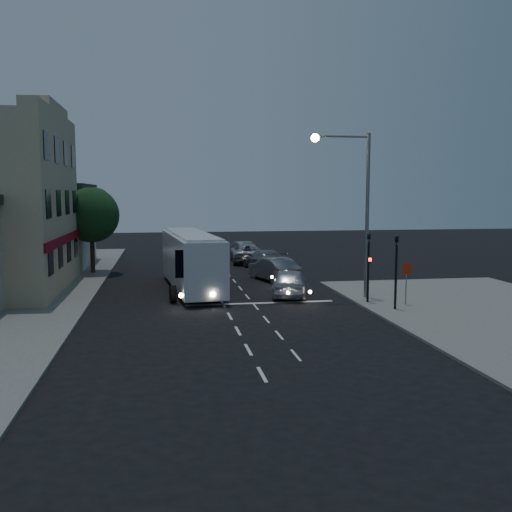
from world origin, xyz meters
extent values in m
plane|color=black|center=(0.00, 0.00, 0.00)|extent=(120.00, 120.00, 0.00)
cube|color=silver|center=(0.00, -10.00, 0.01)|extent=(0.12, 1.60, 0.01)
cube|color=silver|center=(0.00, -7.00, 0.01)|extent=(0.12, 1.60, 0.01)
cube|color=silver|center=(0.00, -4.00, 0.01)|extent=(0.12, 1.60, 0.01)
cube|color=silver|center=(0.00, -1.00, 0.01)|extent=(0.12, 1.60, 0.01)
cube|color=silver|center=(0.00, 2.00, 0.01)|extent=(0.12, 1.60, 0.01)
cube|color=silver|center=(0.00, 5.00, 0.01)|extent=(0.12, 1.60, 0.01)
cube|color=silver|center=(0.00, 8.00, 0.01)|extent=(0.12, 1.60, 0.01)
cube|color=silver|center=(0.00, 11.00, 0.01)|extent=(0.12, 1.60, 0.01)
cube|color=silver|center=(0.00, 14.00, 0.01)|extent=(0.12, 1.60, 0.01)
cube|color=silver|center=(0.00, 17.00, 0.01)|extent=(0.12, 1.60, 0.01)
cube|color=silver|center=(1.60, -8.00, 0.01)|extent=(0.10, 1.50, 0.01)
cube|color=silver|center=(1.60, -5.00, 0.01)|extent=(0.10, 1.50, 0.01)
cube|color=silver|center=(1.60, -2.00, 0.01)|extent=(0.10, 1.50, 0.01)
cube|color=silver|center=(1.60, 1.00, 0.01)|extent=(0.10, 1.50, 0.01)
cube|color=silver|center=(1.60, 4.00, 0.01)|extent=(0.10, 1.50, 0.01)
cube|color=silver|center=(1.60, 7.00, 0.01)|extent=(0.10, 1.50, 0.01)
cube|color=silver|center=(1.60, 10.00, 0.01)|extent=(0.10, 1.50, 0.01)
cube|color=silver|center=(1.60, 13.00, 0.01)|extent=(0.10, 1.50, 0.01)
cube|color=silver|center=(1.60, 16.00, 0.01)|extent=(0.10, 1.50, 0.01)
cube|color=silver|center=(1.60, 19.00, 0.01)|extent=(0.10, 1.50, 0.01)
cube|color=silver|center=(2.00, 2.00, 0.01)|extent=(8.00, 0.35, 0.01)
cube|color=silver|center=(-1.43, 6.80, 1.85)|extent=(3.40, 11.57, 3.04)
cube|color=silver|center=(-1.43, 6.80, 3.42)|extent=(2.99, 11.16, 0.17)
cube|color=black|center=(-1.43, 1.14, 2.33)|extent=(2.19, 0.31, 1.43)
cube|color=black|center=(-0.23, 7.27, 2.47)|extent=(0.90, 9.47, 0.86)
cube|color=black|center=(-2.63, 7.27, 2.47)|extent=(0.90, 9.47, 0.86)
cube|color=maroon|center=(-0.23, 7.75, 1.43)|extent=(0.50, 5.21, 1.33)
cube|color=maroon|center=(-2.64, 7.75, 1.43)|extent=(0.50, 5.21, 1.33)
cylinder|color=black|center=(-2.62, 2.81, 0.48)|extent=(0.42, 0.98, 0.95)
cylinder|color=black|center=(-0.24, 2.81, 0.48)|extent=(0.42, 0.98, 0.95)
cylinder|color=black|center=(-2.62, 9.17, 0.48)|extent=(0.42, 0.98, 0.95)
cylinder|color=black|center=(-0.24, 9.17, 0.48)|extent=(0.42, 0.98, 0.95)
cylinder|color=black|center=(-2.62, 10.79, 0.48)|extent=(0.42, 0.98, 0.95)
cylinder|color=black|center=(-0.24, 10.79, 0.48)|extent=(0.42, 0.98, 0.95)
cylinder|color=#FFF2CC|center=(-2.24, 1.08, 0.71)|extent=(0.25, 0.07, 0.25)
cylinder|color=#FFF2CC|center=(-0.62, 1.08, 0.71)|extent=(0.25, 0.07, 0.25)
imported|color=silver|center=(3.99, 3.80, 0.80)|extent=(2.87, 4.98, 1.59)
imported|color=gray|center=(4.23, 9.63, 0.80)|extent=(2.99, 5.14, 1.60)
imported|color=gray|center=(4.61, 15.47, 0.78)|extent=(3.03, 5.66, 1.56)
imported|color=#A8A9B0|center=(4.00, 20.29, 0.80)|extent=(3.05, 5.96, 1.61)
imported|color=gray|center=(4.26, 25.56, 0.68)|extent=(2.37, 4.36, 1.36)
cylinder|color=black|center=(7.60, 0.80, 1.72)|extent=(0.12, 0.12, 3.20)
imported|color=black|center=(7.60, 0.80, 3.77)|extent=(0.15, 0.18, 0.90)
cube|color=black|center=(7.60, 0.62, 2.42)|extent=(0.25, 0.12, 0.30)
cube|color=#FF0C0C|center=(7.60, 0.55, 2.42)|extent=(0.16, 0.02, 0.18)
cylinder|color=black|center=(8.30, -1.20, 1.72)|extent=(0.12, 0.12, 3.20)
imported|color=black|center=(8.30, -1.20, 3.77)|extent=(0.18, 0.15, 0.90)
cylinder|color=slate|center=(9.30, -0.20, 1.12)|extent=(0.06, 0.06, 2.00)
cube|color=#AC2409|center=(9.30, -0.27, 2.02)|extent=(0.45, 0.03, 0.60)
cylinder|color=slate|center=(8.00, 2.20, 4.62)|extent=(0.20, 0.20, 9.00)
cylinder|color=slate|center=(6.50, 2.20, 8.92)|extent=(3.00, 0.12, 0.12)
sphere|color=#FFBF59|center=(5.00, 2.20, 8.82)|extent=(0.44, 0.44, 0.44)
cube|color=tan|center=(-9.50, 8.00, 10.37)|extent=(1.00, 12.00, 0.50)
cube|color=tan|center=(-9.50, 8.00, 10.87)|extent=(1.00, 6.00, 0.50)
cube|color=maroon|center=(-8.95, 8.00, 3.12)|extent=(0.15, 12.00, 0.50)
cube|color=black|center=(-8.98, 3.50, 2.32)|extent=(0.06, 1.30, 1.50)
cube|color=black|center=(-8.98, 6.50, 2.32)|extent=(0.06, 1.30, 1.50)
cube|color=black|center=(-8.98, 9.50, 2.32)|extent=(0.06, 1.30, 1.50)
cube|color=black|center=(-8.98, 12.50, 2.32)|extent=(0.06, 1.30, 1.50)
cube|color=black|center=(-8.98, 3.50, 5.32)|extent=(0.06, 1.30, 1.50)
cube|color=black|center=(-8.98, 6.50, 5.32)|extent=(0.06, 1.30, 1.50)
cube|color=black|center=(-8.98, 9.50, 5.32)|extent=(0.06, 1.30, 1.50)
cube|color=black|center=(-8.98, 12.50, 5.32)|extent=(0.06, 1.30, 1.50)
cube|color=black|center=(-8.98, 3.50, 8.32)|extent=(0.06, 1.30, 1.50)
cube|color=black|center=(-8.98, 6.50, 8.32)|extent=(0.06, 1.30, 1.50)
cube|color=black|center=(-8.98, 9.50, 8.32)|extent=(0.06, 1.30, 1.50)
cube|color=black|center=(-8.98, 12.50, 8.32)|extent=(0.06, 1.30, 1.50)
cube|color=#B4B3AE|center=(-13.50, 20.00, 3.12)|extent=(9.00, 9.00, 6.00)
cube|color=#1F3324|center=(-13.50, 20.00, 6.37)|extent=(9.40, 9.40, 0.50)
cylinder|color=black|center=(-8.20, 15.00, 1.52)|extent=(0.32, 0.32, 2.80)
sphere|color=black|center=(-8.20, 15.00, 4.32)|extent=(4.00, 4.00, 4.00)
sphere|color=#29572A|center=(-8.00, 15.60, 5.02)|extent=(2.60, 2.60, 2.60)
sphere|color=black|center=(-8.50, 14.40, 4.72)|extent=(2.40, 2.40, 2.40)
camera|label=1|loc=(-3.11, -27.73, 5.86)|focal=40.00mm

